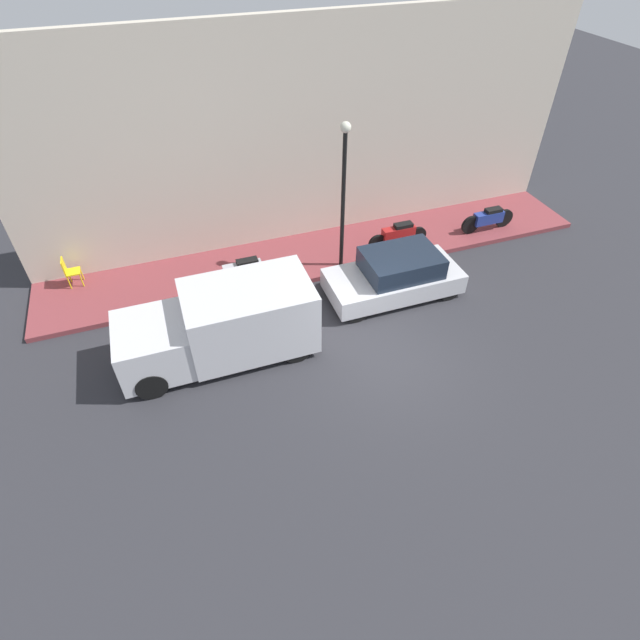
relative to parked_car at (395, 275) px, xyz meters
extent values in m
plane|color=#2D2D33|center=(-2.29, 1.30, -0.64)|extent=(60.00, 60.00, 0.00)
cube|color=brown|center=(2.54, 1.30, -0.57)|extent=(2.52, 17.50, 0.15)
cube|color=beige|center=(3.95, 1.30, 2.68)|extent=(0.30, 17.50, 6.65)
cube|color=silver|center=(0.00, 0.06, -0.17)|extent=(1.76, 3.84, 0.58)
cube|color=#192333|center=(0.00, -0.13, 0.41)|extent=(1.55, 2.11, 0.59)
cylinder|color=black|center=(-0.76, 1.50, -0.32)|extent=(0.20, 0.65, 0.65)
cylinder|color=black|center=(0.76, 1.50, -0.32)|extent=(0.20, 0.65, 0.65)
cylinder|color=black|center=(-0.76, -1.38, -0.32)|extent=(0.20, 0.65, 0.65)
cylinder|color=black|center=(0.76, -1.38, -0.32)|extent=(0.20, 0.65, 0.65)
cube|color=silver|center=(-0.80, 4.43, 0.41)|extent=(1.94, 3.10, 1.71)
cube|color=silver|center=(-0.80, 6.82, 0.16)|extent=(1.84, 1.67, 1.20)
cube|color=#192333|center=(-0.80, 7.07, 0.49)|extent=(1.64, 0.92, 0.48)
cylinder|color=black|center=(-1.64, 7.03, -0.27)|extent=(0.22, 0.74, 0.74)
cylinder|color=black|center=(0.03, 7.03, -0.27)|extent=(0.22, 0.74, 0.74)
cylinder|color=black|center=(-1.64, 3.50, -0.27)|extent=(0.22, 0.74, 0.74)
cylinder|color=black|center=(0.03, 3.50, -0.27)|extent=(0.22, 0.74, 0.74)
cube|color=#B7B7BF|center=(1.75, 4.07, -0.03)|extent=(0.30, 1.13, 0.43)
cube|color=black|center=(1.75, 3.91, 0.24)|extent=(0.27, 0.62, 0.12)
cylinder|color=black|center=(1.75, 4.84, -0.21)|extent=(0.10, 0.57, 0.57)
cylinder|color=black|center=(1.75, 3.29, -0.21)|extent=(0.10, 0.57, 0.57)
cube|color=#B21E1E|center=(1.97, -1.06, 0.00)|extent=(0.30, 1.08, 0.48)
cube|color=black|center=(1.97, -1.21, 0.30)|extent=(0.27, 0.59, 0.12)
cylinder|color=black|center=(1.97, -0.34, -0.20)|extent=(0.10, 0.59, 0.59)
cylinder|color=black|center=(1.97, -1.78, -0.20)|extent=(0.10, 0.59, 0.59)
cube|color=navy|center=(1.93, -4.40, -0.03)|extent=(0.30, 1.04, 0.39)
cube|color=black|center=(1.93, -4.54, 0.23)|extent=(0.27, 0.57, 0.12)
cylinder|color=black|center=(1.93, -3.73, -0.18)|extent=(0.10, 0.63, 0.63)
cylinder|color=black|center=(1.93, -5.06, -0.18)|extent=(0.10, 0.63, 0.63)
cylinder|color=black|center=(1.67, 1.01, 1.60)|extent=(0.12, 0.12, 4.18)
sphere|color=silver|center=(1.67, 1.01, 3.78)|extent=(0.29, 0.29, 0.29)
cube|color=yellow|center=(3.34, 8.75, -0.04)|extent=(0.40, 0.40, 0.04)
cube|color=yellow|center=(3.34, 8.93, 0.20)|extent=(0.40, 0.04, 0.44)
cylinder|color=yellow|center=(3.17, 8.57, -0.28)|extent=(0.04, 0.04, 0.43)
cylinder|color=yellow|center=(3.51, 8.57, -0.28)|extent=(0.04, 0.04, 0.43)
cylinder|color=yellow|center=(3.17, 8.92, -0.28)|extent=(0.04, 0.04, 0.43)
cylinder|color=yellow|center=(3.51, 8.92, -0.28)|extent=(0.04, 0.04, 0.43)
camera|label=1|loc=(-10.14, 5.87, 8.57)|focal=28.00mm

